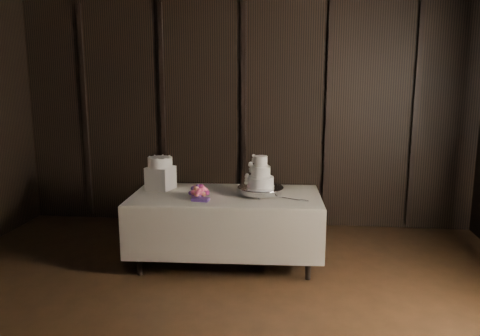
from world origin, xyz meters
name	(u,v)px	position (x,y,z in m)	size (l,w,h in m)	color
room	(184,158)	(0.00, 0.00, 1.50)	(6.08, 7.08, 3.08)	black
display_table	(226,226)	(-0.04, 2.04, 0.42)	(2.03, 1.13, 0.76)	beige
cake_stand	(260,191)	(0.33, 2.05, 0.81)	(0.48, 0.48, 0.09)	silver
wedding_cake	(258,175)	(0.30, 2.04, 0.98)	(0.31, 0.27, 0.33)	white
bouquet	(198,192)	(-0.31, 1.87, 0.82)	(0.27, 0.37, 0.18)	#E35074
box_pedestal	(161,178)	(-0.79, 2.22, 0.89)	(0.26, 0.26, 0.25)	white
small_cake	(160,162)	(-0.79, 2.22, 1.06)	(0.27, 0.27, 0.11)	white
cake_knife	(288,198)	(0.61, 1.93, 0.77)	(0.37, 0.02, 0.01)	silver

